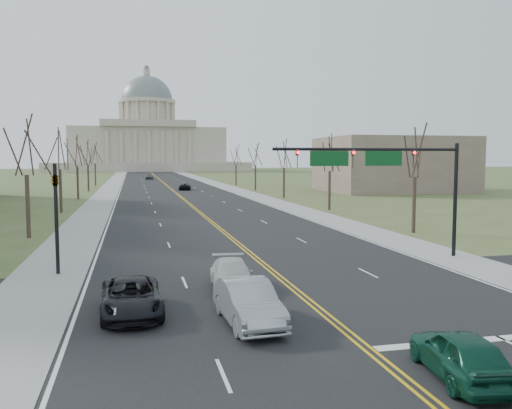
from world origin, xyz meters
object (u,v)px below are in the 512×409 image
car_far_nb (185,186)px  car_far_sb (149,176)px  signal_mast (382,166)px  car_nb_inner_lead (461,354)px  car_sb_inner_second (232,275)px  signal_left (56,206)px  car_sb_outer_lead (131,297)px  car_sb_inner_lead (248,303)px

car_far_nb → car_far_sb: 52.80m
signal_mast → car_nb_inner_lead: bearing=-108.8°
signal_mast → car_sb_inner_second: 12.73m
signal_mast → signal_left: 19.06m
signal_left → car_sb_outer_lead: (3.90, -8.68, -2.99)m
signal_mast → car_sb_outer_lead: bearing=-150.0°
signal_left → car_sb_inner_lead: bearing=-53.0°
car_sb_inner_lead → car_far_sb: size_ratio=1.02×
car_sb_inner_lead → car_sb_inner_second: 5.51m
car_sb_inner_lead → car_sb_outer_lead: size_ratio=0.97×
signal_mast → car_sb_inner_lead: signal_mast is taller
car_nb_inner_lead → car_sb_inner_second: 12.66m
car_sb_inner_lead → car_sb_inner_second: (0.37, 5.50, -0.13)m
car_sb_outer_lead → car_far_sb: (4.84, 135.85, 0.12)m
signal_mast → car_far_sb: 127.68m
car_far_nb → car_sb_outer_lead: bearing=90.7°
car_sb_inner_second → car_far_nb: car_sb_inner_second is taller
signal_left → car_far_sb: signal_left is taller
signal_left → car_nb_inner_lead: 21.85m
signal_left → car_far_sb: size_ratio=1.22×
car_sb_inner_second → car_far_sb: size_ratio=0.97×
car_far_nb → car_far_sb: size_ratio=0.97×
signal_mast → car_sb_inner_second: (-10.36, -5.42, -5.06)m
car_far_nb → car_far_sb: bearing=-76.8°
car_sb_inner_second → car_far_nb: size_ratio=1.00×
car_sb_outer_lead → car_sb_inner_second: bearing=33.0°
signal_left → car_far_sb: (8.74, 127.18, -2.87)m
car_sb_inner_lead → car_far_sb: car_far_sb is taller
car_sb_outer_lead → car_sb_inner_second: car_sb_outer_lead is taller
car_sb_outer_lead → car_far_nb: size_ratio=1.08×
car_sb_outer_lead → car_far_nb: bearing=81.4°
car_sb_outer_lead → car_far_sb: car_far_sb is taller
car_far_sb → car_sb_outer_lead: bearing=-86.3°
signal_left → car_far_nb: (13.90, 74.63, -3.04)m
car_sb_inner_second → car_far_sb: bearing=95.0°
car_sb_outer_lead → car_far_sb: size_ratio=1.05×
car_far_sb → car_far_nb: bearing=-78.7°
signal_left → car_nb_inner_lead: (13.06, -17.27, -2.98)m
car_sb_inner_lead → car_far_nb: bearing=82.8°
car_sb_outer_lead → car_sb_inner_lead: bearing=-29.2°
car_nb_inner_lead → car_sb_inner_lead: car_sb_inner_lead is taller
car_far_nb → car_nb_inner_lead: bearing=97.0°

